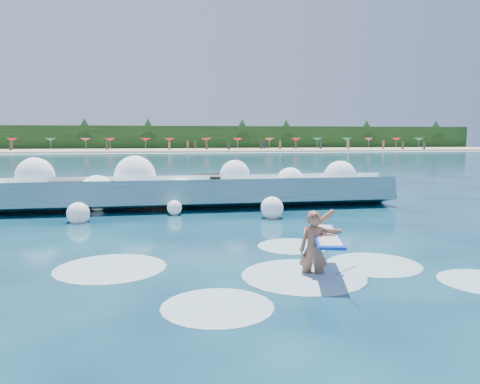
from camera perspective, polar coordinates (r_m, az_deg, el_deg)
The scene contains 11 objects.
ground at distance 12.10m, azimuth -5.35°, elevation -6.91°, with size 200.00×200.00×0.00m, color #071E3A.
beach at distance 89.76m, azimuth -9.65°, elevation 5.02°, with size 140.00×20.00×0.40m, color tan.
wet_band at distance 78.77m, azimuth -9.56°, elevation 4.67°, with size 140.00×5.00×0.08m, color silver.
treeline at distance 99.72m, azimuth -9.74°, elevation 6.51°, with size 140.00×4.00×5.00m, color black.
breaking_wave at distance 19.08m, azimuth -8.98°, elevation -0.22°, with size 18.48×2.86×1.59m.
rock_cluster at distance 19.75m, azimuth -11.16°, elevation -0.33°, with size 8.34×3.45×1.43m.
surfer_with_board at distance 9.78m, azimuth 9.33°, elevation -6.65°, with size 1.16×2.85×1.64m.
wave_spray at distance 18.94m, azimuth -9.68°, elevation 1.20°, with size 15.19×5.06×2.18m.
surf_foam at distance 10.11m, azimuth 4.11°, elevation -9.67°, with size 9.51×5.92×0.13m.
beach_umbrellas at distance 92.08m, azimuth -9.62°, elevation 6.34°, with size 110.99×6.51×0.50m.
beachgoers at distance 86.10m, azimuth -7.33°, elevation 5.59°, with size 100.94×13.63×1.94m.
Camera 1 is at (-0.98, -11.72, 2.87)m, focal length 35.00 mm.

